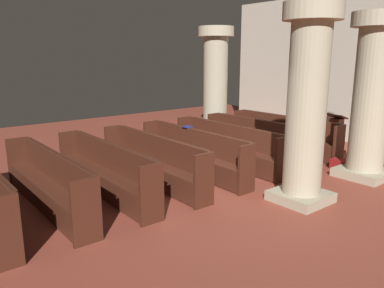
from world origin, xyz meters
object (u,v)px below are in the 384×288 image
(hymn_book, at_px, (188,127))
(pew_row_1, at_px, (258,138))
(lectern, at_px, (335,136))
(pillar_far_side, at_px, (215,82))
(pillar_aisle_side, at_px, (372,95))
(kneeler_box_red, at_px, (339,164))
(pew_row_4, at_px, (153,159))
(pew_row_2, at_px, (228,144))
(pew_row_3, at_px, (193,151))
(pew_row_0, at_px, (284,133))
(pew_row_5, at_px, (105,168))
(pillar_aisle_rear, at_px, (307,103))
(pew_row_6, at_px, (48,180))

(hymn_book, bearing_deg, pew_row_1, 77.74)
(lectern, bearing_deg, pillar_far_side, -159.18)
(pillar_aisle_side, xyz_separation_m, kneeler_box_red, (-0.65, 0.09, -1.70))
(pew_row_4, bearing_deg, pew_row_2, 90.00)
(lectern, distance_m, kneeler_box_red, 1.74)
(pew_row_3, bearing_deg, pew_row_1, 90.00)
(pew_row_1, height_order, pew_row_4, same)
(hymn_book, bearing_deg, pew_row_2, 64.47)
(pew_row_0, relative_size, pew_row_2, 1.00)
(pew_row_5, height_order, pillar_aisle_side, pillar_aisle_side)
(lectern, bearing_deg, kneeler_box_red, -55.52)
(pew_row_1, bearing_deg, hymn_book, -102.26)
(lectern, bearing_deg, pew_row_5, -98.52)
(pew_row_0, bearing_deg, kneeler_box_red, -11.13)
(pew_row_0, relative_size, pew_row_3, 1.00)
(pew_row_3, height_order, kneeler_box_red, pew_row_3)
(pillar_aisle_rear, height_order, hymn_book, pillar_aisle_rear)
(pew_row_3, relative_size, pillar_aisle_rear, 0.98)
(pew_row_5, bearing_deg, pew_row_4, 90.00)
(pew_row_6, xyz_separation_m, lectern, (0.97, 7.55, -0.07))
(pew_row_6, bearing_deg, pew_row_4, 90.00)
(pew_row_1, relative_size, pew_row_2, 1.00)
(pew_row_3, xyz_separation_m, lectern, (0.97, 4.29, -0.07))
(pillar_aisle_side, height_order, pillar_far_side, same)
(pew_row_0, height_order, pew_row_4, same)
(pew_row_0, bearing_deg, pew_row_5, -90.00)
(pew_row_4, xyz_separation_m, pillar_aisle_rear, (2.58, 1.56, 1.30))
(pew_row_3, relative_size, kneeler_box_red, 9.66)
(pillar_aisle_side, bearing_deg, hymn_book, -139.17)
(pew_row_5, height_order, pillar_aisle_rear, pillar_aisle_rear)
(pew_row_4, relative_size, pillar_aisle_rear, 0.98)
(pew_row_2, height_order, pillar_aisle_side, pillar_aisle_side)
(pew_row_2, height_order, kneeler_box_red, pew_row_2)
(pew_row_0, height_order, kneeler_box_red, pew_row_0)
(pew_row_5, height_order, pillar_far_side, pillar_far_side)
(pillar_aisle_rear, xyz_separation_m, hymn_book, (-3.02, -0.29, -0.83))
(pew_row_0, xyz_separation_m, pew_row_3, (0.00, -3.26, 0.00))
(pew_row_5, bearing_deg, pew_row_3, 90.00)
(pew_row_2, height_order, lectern, lectern)
(pew_row_1, bearing_deg, pew_row_0, 90.00)
(pew_row_2, relative_size, kneeler_box_red, 9.66)
(pew_row_2, distance_m, kneeler_box_red, 2.67)
(pillar_aisle_rear, relative_size, lectern, 3.24)
(pillar_aisle_side, bearing_deg, kneeler_box_red, 171.81)
(pew_row_0, height_order, pillar_aisle_side, pillar_aisle_side)
(pillar_far_side, bearing_deg, kneeler_box_red, -0.96)
(pew_row_1, relative_size, pillar_aisle_side, 0.98)
(pillar_aisle_side, height_order, kneeler_box_red, pillar_aisle_side)
(pillar_aisle_rear, bearing_deg, pew_row_3, -169.60)
(pew_row_4, xyz_separation_m, kneeler_box_red, (1.94, 3.97, -0.40))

